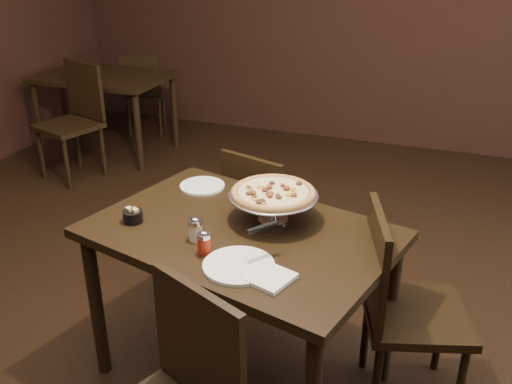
% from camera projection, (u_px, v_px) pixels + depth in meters
% --- Properties ---
extents(room, '(6.04, 7.04, 2.84)m').
position_uv_depth(room, '(237.00, 81.00, 2.02)').
color(room, black).
rests_on(room, ground).
extents(dining_table, '(1.38, 1.09, 0.76)m').
position_uv_depth(dining_table, '(241.00, 251.00, 2.39)').
color(dining_table, black).
rests_on(dining_table, ground).
extents(background_table, '(1.14, 0.76, 0.71)m').
position_uv_depth(background_table, '(104.00, 85.00, 5.10)').
color(background_table, black).
rests_on(background_table, ground).
extents(pizza_stand, '(0.38, 0.38, 0.16)m').
position_uv_depth(pizza_stand, '(273.00, 193.00, 2.37)').
color(pizza_stand, silver).
rests_on(pizza_stand, dining_table).
extents(parmesan_shaker, '(0.06, 0.06, 0.10)m').
position_uv_depth(parmesan_shaker, '(196.00, 229.00, 2.25)').
color(parmesan_shaker, beige).
rests_on(parmesan_shaker, dining_table).
extents(pepper_flake_shaker, '(0.05, 0.05, 0.10)m').
position_uv_depth(pepper_flake_shaker, '(204.00, 243.00, 2.16)').
color(pepper_flake_shaker, maroon).
rests_on(pepper_flake_shaker, dining_table).
extents(packet_caddy, '(0.08, 0.08, 0.06)m').
position_uv_depth(packet_caddy, '(133.00, 216.00, 2.40)').
color(packet_caddy, black).
rests_on(packet_caddy, dining_table).
extents(napkin_stack, '(0.19, 0.19, 0.02)m').
position_uv_depth(napkin_stack, '(269.00, 277.00, 2.02)').
color(napkin_stack, white).
rests_on(napkin_stack, dining_table).
extents(plate_left, '(0.21, 0.21, 0.01)m').
position_uv_depth(plate_left, '(202.00, 186.00, 2.74)').
color(plate_left, white).
rests_on(plate_left, dining_table).
extents(plate_near, '(0.27, 0.27, 0.01)m').
position_uv_depth(plate_near, '(239.00, 265.00, 2.09)').
color(plate_near, white).
rests_on(plate_near, dining_table).
extents(serving_spatula, '(0.17, 0.17, 0.02)m').
position_uv_depth(serving_spatula, '(262.00, 228.00, 2.10)').
color(serving_spatula, silver).
rests_on(serving_spatula, pizza_stand).
extents(chair_far, '(0.48, 0.48, 0.83)m').
position_uv_depth(chair_far, '(263.00, 215.00, 3.15)').
color(chair_far, black).
rests_on(chair_far, ground).
extents(chair_side, '(0.52, 0.52, 0.89)m').
position_uv_depth(chair_side, '(400.00, 303.00, 2.36)').
color(chair_side, black).
rests_on(chair_side, ground).
extents(bg_chair_far, '(0.49, 0.49, 0.81)m').
position_uv_depth(bg_chair_far, '(144.00, 90.00, 5.64)').
color(bg_chair_far, black).
rests_on(bg_chair_far, ground).
extents(bg_chair_near, '(0.55, 0.55, 0.93)m').
position_uv_depth(bg_chair_near, '(75.00, 116.00, 4.63)').
color(bg_chair_near, black).
rests_on(bg_chair_near, ground).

